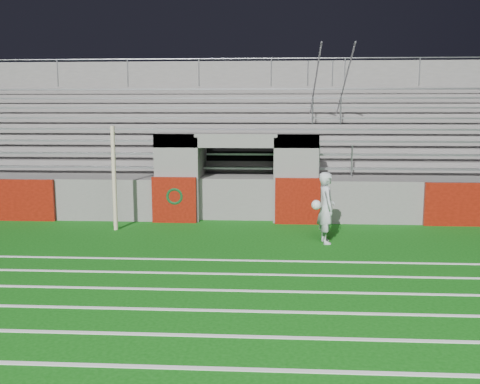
{
  "coord_description": "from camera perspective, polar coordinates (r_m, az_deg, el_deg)",
  "views": [
    {
      "loc": [
        1.03,
        -12.36,
        3.26
      ],
      "look_at": [
        0.2,
        1.8,
        1.1
      ],
      "focal_mm": 40.0,
      "sensor_mm": 36.0,
      "label": 1
    }
  ],
  "objects": [
    {
      "name": "field_post",
      "position": [
        14.97,
        -13.28,
        1.4
      ],
      "size": [
        0.11,
        0.11,
        2.86
      ],
      "primitive_type": "cylinder",
      "color": "beige",
      "rests_on": "ground"
    },
    {
      "name": "field_markings",
      "position": [
        8.11,
        -4.39,
        -15.01
      ],
      "size": [
        28.0,
        8.09,
        0.01
      ],
      "color": "white",
      "rests_on": "ground"
    },
    {
      "name": "hose_coil",
      "position": [
        15.74,
        -6.97,
        -0.53
      ],
      "size": [
        0.58,
        0.15,
        0.59
      ],
      "color": "#0D451D",
      "rests_on": "ground"
    },
    {
      "name": "goalkeeper_with_ball",
      "position": [
        13.36,
        9.15,
        -1.67
      ],
      "size": [
        0.65,
        0.72,
        1.77
      ],
      "color": "#B4B9BE",
      "rests_on": "ground"
    },
    {
      "name": "stadium_structure",
      "position": [
        20.43,
        0.46,
        3.69
      ],
      "size": [
        26.0,
        8.48,
        5.42
      ],
      "color": "#605E5B",
      "rests_on": "ground"
    },
    {
      "name": "ground",
      "position": [
        12.82,
        -1.37,
        -6.07
      ],
      "size": [
        90.0,
        90.0,
        0.0
      ],
      "primitive_type": "plane",
      "color": "#0D520E",
      "rests_on": "ground"
    }
  ]
}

